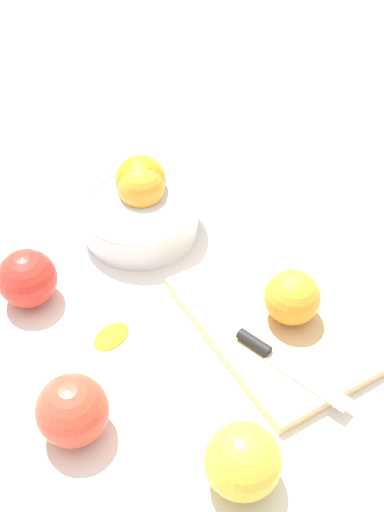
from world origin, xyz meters
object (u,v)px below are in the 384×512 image
at_px(cutting_board, 271,324).
at_px(orange_on_board, 292,297).
at_px(knife, 276,358).
at_px(apple_front_left, 27,278).
at_px(bowl, 140,206).
at_px(apple_front_right, 243,461).
at_px(apple_front_right_2, 72,410).

height_order(cutting_board, orange_on_board, orange_on_board).
xyz_separation_m(cutting_board, knife, (0.05, -0.04, 0.01)).
xyz_separation_m(knife, apple_front_left, (-0.30, -0.15, 0.02)).
xyz_separation_m(orange_on_board, knife, (0.04, -0.06, -0.03)).
bearing_deg(orange_on_board, knife, -61.30).
height_order(cutting_board, apple_front_left, apple_front_left).
relative_size(bowl, apple_front_right, 2.19).
height_order(apple_front_left, apple_front_right, apple_front_right).
bearing_deg(apple_front_right_2, orange_on_board, 77.97).
bearing_deg(orange_on_board, apple_front_right, -61.65).
distance_m(cutting_board, apple_front_right, 0.21).
relative_size(bowl, cutting_board, 0.69).
distance_m(bowl, apple_front_right_2, 0.34).
height_order(bowl, apple_front_right, bowl).
xyz_separation_m(bowl, apple_front_right, (0.38, -0.18, -0.00)).
bearing_deg(cutting_board, orange_on_board, 64.23).
distance_m(orange_on_board, knife, 0.08).
bearing_deg(bowl, cutting_board, -0.15).
bearing_deg(apple_front_right, apple_front_right_2, -151.01).
bearing_deg(orange_on_board, apple_front_left, -140.36).
bearing_deg(bowl, orange_on_board, 4.43).
height_order(knife, apple_front_left, apple_front_left).
relative_size(cutting_board, apple_front_left, 3.32).
bearing_deg(cutting_board, bowl, 179.85).
xyz_separation_m(apple_front_left, apple_front_right, (0.37, 0.02, 0.00)).
distance_m(orange_on_board, apple_front_right, 0.22).
xyz_separation_m(knife, apple_front_right_2, (-0.10, -0.22, 0.02)).
relative_size(apple_front_left, apple_front_right_2, 0.97).
relative_size(knife, apple_front_right, 1.91).
distance_m(cutting_board, knife, 0.06).
relative_size(cutting_board, orange_on_board, 3.72).
relative_size(bowl, orange_on_board, 2.55).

